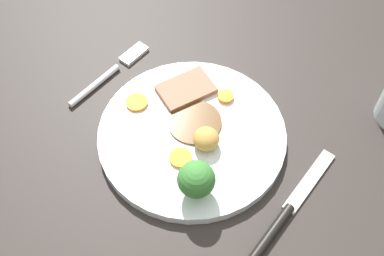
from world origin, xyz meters
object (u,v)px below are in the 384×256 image
at_px(meat_slice_main, 186,89).
at_px(carrot_coin_back, 137,102).
at_px(dinner_plate, 192,135).
at_px(fork, 111,72).
at_px(roast_potato_left, 206,139).
at_px(knife, 286,213).
at_px(broccoli_floret, 196,180).
at_px(carrot_coin_front, 226,97).
at_px(carrot_coin_side, 178,156).

bearing_deg(meat_slice_main, carrot_coin_back, -125.64).
bearing_deg(dinner_plate, fork, 172.56).
height_order(dinner_plate, roast_potato_left, roast_potato_left).
xyz_separation_m(carrot_coin_back, knife, (0.25, -0.02, -0.01)).
relative_size(meat_slice_main, carrot_coin_back, 2.43).
relative_size(broccoli_floret, fork, 0.35).
bearing_deg(carrot_coin_front, carrot_coin_back, -139.40).
relative_size(roast_potato_left, carrot_coin_front, 1.58).
relative_size(dinner_plate, roast_potato_left, 7.17).
bearing_deg(carrot_coin_side, dinner_plate, 100.65).
relative_size(meat_slice_main, fork, 0.49).
height_order(carrot_coin_back, fork, carrot_coin_back).
bearing_deg(meat_slice_main, carrot_coin_front, 23.23).
xyz_separation_m(carrot_coin_front, knife, (0.16, -0.10, -0.01)).
bearing_deg(fork, carrot_coin_front, -68.70).
bearing_deg(broccoli_floret, meat_slice_main, 131.18).
bearing_deg(knife, meat_slice_main, 71.70).
bearing_deg(carrot_coin_back, carrot_coin_side, -19.82).
bearing_deg(meat_slice_main, dinner_plate, -46.87).
xyz_separation_m(fork, knife, (0.32, -0.04, 0.00)).
relative_size(meat_slice_main, carrot_coin_front, 3.39).
height_order(meat_slice_main, carrot_coin_side, meat_slice_main).
height_order(dinner_plate, carrot_coin_side, carrot_coin_side).
distance_m(meat_slice_main, fork, 0.12).
distance_m(meat_slice_main, carrot_coin_back, 0.07).
bearing_deg(meat_slice_main, fork, -165.15).
bearing_deg(fork, carrot_coin_side, -106.36).
relative_size(carrot_coin_front, carrot_coin_back, 0.72).
bearing_deg(carrot_coin_front, broccoli_floret, -69.79).
xyz_separation_m(meat_slice_main, knife, (0.21, -0.07, -0.01)).
xyz_separation_m(roast_potato_left, broccoli_floret, (0.03, -0.06, 0.02)).
bearing_deg(carrot_coin_back, dinner_plate, 3.86).
distance_m(meat_slice_main, broccoli_floret, 0.16).
xyz_separation_m(carrot_coin_side, fork, (-0.17, 0.06, -0.01)).
xyz_separation_m(broccoli_floret, fork, (-0.22, 0.09, -0.04)).
bearing_deg(carrot_coin_back, meat_slice_main, 54.36).
bearing_deg(broccoli_floret, carrot_coin_back, 157.20).
height_order(carrot_coin_front, knife, carrot_coin_front).
bearing_deg(meat_slice_main, roast_potato_left, -37.21).
bearing_deg(broccoli_floret, fork, 157.97).
height_order(meat_slice_main, fork, meat_slice_main).
xyz_separation_m(carrot_coin_front, broccoli_floret, (0.05, -0.14, 0.03)).
bearing_deg(carrot_coin_side, fork, 159.90).
distance_m(dinner_plate, fork, 0.17).
relative_size(meat_slice_main, roast_potato_left, 2.15).
bearing_deg(carrot_coin_side, roast_potato_left, 63.73).
xyz_separation_m(dinner_plate, knife, (0.16, -0.02, -0.00)).
bearing_deg(broccoli_floret, knife, 23.76).
bearing_deg(carrot_coin_back, knife, -3.74).
distance_m(carrot_coin_back, fork, 0.08).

